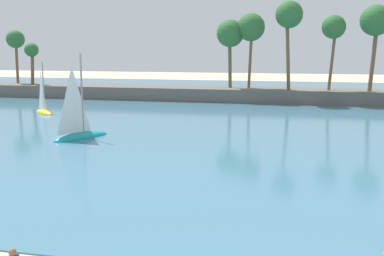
% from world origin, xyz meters
% --- Properties ---
extents(sea, '(220.00, 88.11, 0.06)m').
position_xyz_m(sea, '(0.00, 52.70, 0.03)').
color(sea, teal).
rests_on(sea, ground).
extents(palm_headland, '(105.91, 6.26, 13.01)m').
position_xyz_m(palm_headland, '(1.30, 56.76, 2.86)').
color(palm_headland, '#605B54').
rests_on(palm_headland, ground).
extents(sailboat_near_shore, '(3.90, 3.66, 5.98)m').
position_xyz_m(sailboat_near_shore, '(-19.63, 40.16, 0.60)').
color(sailboat_near_shore, yellow).
rests_on(sailboat_near_shore, sea).
extents(sailboat_mid_bay, '(3.64, 4.98, 7.08)m').
position_xyz_m(sailboat_mid_bay, '(-9.21, 27.90, 0.70)').
color(sailboat_mid_bay, teal).
rests_on(sailboat_mid_bay, sea).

